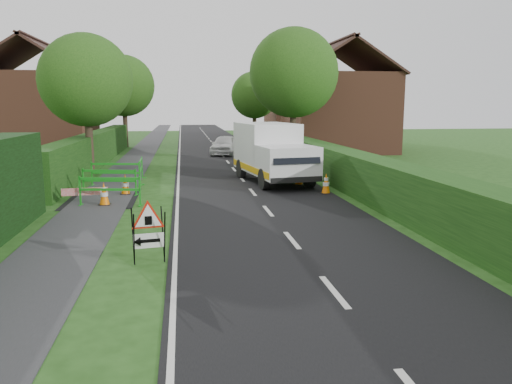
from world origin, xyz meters
TOP-DOWN VIEW (x-y plane):
  - ground at (0.00, 0.00)m, footprint 120.00×120.00m
  - road_surface at (2.50, 35.00)m, footprint 6.00×90.00m
  - footpath at (-3.00, 35.00)m, footprint 2.00×90.00m
  - hedge_west_far at (-5.00, 22.00)m, footprint 1.00×24.00m
  - hedge_east at (6.50, 16.00)m, footprint 1.20×50.00m
  - house_west at (-10.00, 30.00)m, footprint 7.50×7.40m
  - house_east_a at (11.00, 28.00)m, footprint 7.50×7.40m
  - house_east_b at (12.00, 42.00)m, footprint 7.50×7.40m
  - tree_nw at (-4.60, 18.00)m, footprint 4.40×4.40m
  - tree_ne at (6.40, 22.00)m, footprint 5.20×5.20m
  - tree_fw at (-4.60, 34.00)m, footprint 4.80×4.80m
  - tree_fe at (6.40, 38.00)m, footprint 4.20×4.20m
  - triangle_sign at (-0.91, 3.11)m, footprint 0.91×0.91m
  - works_van at (3.71, 14.08)m, footprint 2.95×5.81m
  - traffic_cone_0 at (5.22, 10.85)m, footprint 0.38×0.38m
  - traffic_cone_1 at (4.70, 13.10)m, footprint 0.38×0.38m
  - traffic_cone_2 at (4.82, 16.38)m, footprint 0.38×0.38m
  - traffic_cone_3 at (-2.77, 9.78)m, footprint 0.38×0.38m
  - traffic_cone_4 at (-2.29, 11.82)m, footprint 0.38×0.38m
  - ped_barrier_0 at (-2.56, 9.68)m, footprint 2.09×0.67m
  - ped_barrier_1 at (-2.85, 11.73)m, footprint 2.09×0.78m
  - ped_barrier_2 at (-2.91, 13.95)m, footprint 2.09×0.69m
  - ped_barrier_3 at (-1.97, 15.08)m, footprint 0.41×2.07m
  - redwhite_plank at (-3.42, 10.00)m, footprint 1.50×0.21m
  - hatchback_car at (2.72, 26.66)m, footprint 2.48×4.15m

SIDE VIEW (x-z plane):
  - ground at x=0.00m, z-range 0.00..0.00m
  - hedge_west_far at x=-5.00m, z-range -0.90..0.90m
  - hedge_east at x=6.50m, z-range -0.75..0.75m
  - redwhite_plank at x=-3.42m, z-range -0.12..0.12m
  - road_surface at x=2.50m, z-range -0.01..0.01m
  - footpath at x=-3.00m, z-range -0.01..0.02m
  - traffic_cone_0 at x=5.22m, z-range 0.00..0.79m
  - traffic_cone_1 at x=4.70m, z-range 0.00..0.79m
  - traffic_cone_2 at x=4.82m, z-range 0.00..0.79m
  - traffic_cone_3 at x=-2.77m, z-range 0.00..0.79m
  - traffic_cone_4 at x=-2.29m, z-range 0.00..0.79m
  - ped_barrier_0 at x=-2.56m, z-range 0.13..1.13m
  - ped_barrier_1 at x=-2.85m, z-range 0.13..1.13m
  - ped_barrier_2 at x=-2.91m, z-range 0.13..1.13m
  - ped_barrier_3 at x=-1.97m, z-range 0.13..1.13m
  - hatchback_car at x=2.72m, z-range 0.00..1.32m
  - triangle_sign at x=-0.91m, z-range 0.23..1.38m
  - works_van at x=3.71m, z-range 0.08..2.61m
  - house_west at x=-10.00m, z-range -1.04..6.84m
  - house_east_a at x=11.00m, z-range -1.04..6.84m
  - house_east_b at x=12.00m, z-range -1.04..6.84m
  - tree_fe at x=6.40m, z-range 1.05..7.39m
  - tree_nw at x=-4.60m, z-range 1.13..7.83m
  - tree_fw at x=-4.60m, z-range 1.21..8.45m
  - tree_ne at x=6.40m, z-range 1.28..9.07m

